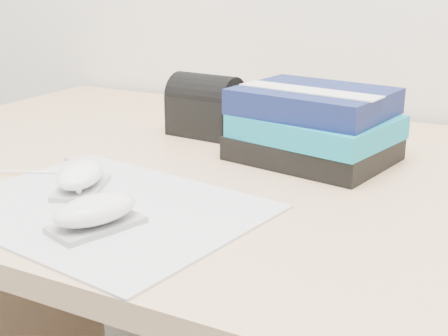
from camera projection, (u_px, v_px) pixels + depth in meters
The scene contains 7 objects.
desk at pixel (348, 312), 0.97m from camera, with size 1.60×0.80×0.73m.
mousepad at pixel (104, 208), 0.76m from camera, with size 0.36×0.28×0.00m, color #9B9BA3.
mouse_rear at pixel (80, 177), 0.81m from camera, with size 0.09×0.11×0.04m.
mouse_front at pixel (96, 212), 0.69m from camera, with size 0.09×0.11×0.04m.
usb_cable at pixel (16, 172), 0.88m from camera, with size 0.00×0.00×0.24m, color white.
book_stack at pixel (314, 125), 0.93m from camera, with size 0.25×0.22×0.11m.
pouch at pixel (206, 106), 1.08m from camera, with size 0.12×0.09×0.11m.
Camera 1 is at (0.23, 0.79, 1.01)m, focal length 50.00 mm.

